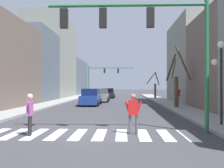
% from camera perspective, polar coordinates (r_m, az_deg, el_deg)
% --- Properties ---
extents(ground_plane, '(240.00, 240.00, 0.00)m').
position_cam_1_polar(ground_plane, '(11.77, -4.59, -10.27)').
color(ground_plane, '#38383D').
extents(building_row_left, '(6.00, 60.00, 13.17)m').
position_cam_1_polar(building_row_left, '(37.18, -16.36, 4.30)').
color(building_row_left, '#66564C').
rests_on(building_row_left, ground_plane).
extents(crosswalk_stripes, '(8.55, 2.60, 0.01)m').
position_cam_1_polar(crosswalk_stripes, '(11.10, -5.03, -10.87)').
color(crosswalk_stripes, white).
rests_on(crosswalk_stripes, ground_plane).
extents(traffic_signal_near, '(6.91, 0.28, 5.91)m').
position_cam_1_polar(traffic_signal_near, '(11.58, 7.30, 11.43)').
color(traffic_signal_near, '#236038').
rests_on(traffic_signal_near, ground_plane).
extents(traffic_signal_far, '(8.51, 0.28, 5.70)m').
position_cam_1_polar(traffic_signal_far, '(48.75, -1.98, 2.27)').
color(traffic_signal_far, '#236038').
rests_on(traffic_signal_far, ground_plane).
extents(street_lamp_right_corner, '(0.95, 0.36, 4.04)m').
position_cam_1_polar(street_lamp_right_corner, '(13.71, 22.69, 3.83)').
color(street_lamp_right_corner, black).
rests_on(street_lamp_right_corner, sidewalk_right).
extents(car_driving_away_lane, '(1.97, 4.77, 1.71)m').
position_cam_1_polar(car_driving_away_lane, '(26.96, -4.66, -2.94)').
color(car_driving_away_lane, navy).
rests_on(car_driving_away_lane, ground_plane).
extents(car_parked_right_near, '(2.10, 4.23, 1.63)m').
position_cam_1_polar(car_parked_right_near, '(32.53, -2.51, -2.56)').
color(car_parked_right_near, gray).
rests_on(car_parked_right_near, ground_plane).
extents(car_driving_toward_lane, '(2.21, 4.58, 1.58)m').
position_cam_1_polar(car_driving_toward_lane, '(42.25, -0.88, -2.06)').
color(car_driving_toward_lane, black).
rests_on(car_driving_toward_lane, ground_plane).
extents(pedestrian_on_left_sidewalk, '(0.56, 0.65, 1.78)m').
position_cam_1_polar(pedestrian_on_left_sidewalk, '(26.57, 14.06, -2.10)').
color(pedestrian_on_left_sidewalk, '#7A705B').
rests_on(pedestrian_on_left_sidewalk, sidewalk_right).
extents(pedestrian_crossing_street, '(0.30, 0.73, 1.70)m').
position_cam_1_polar(pedestrian_crossing_street, '(11.18, -17.43, -5.59)').
color(pedestrian_crossing_street, black).
rests_on(pedestrian_crossing_street, ground_plane).
extents(pedestrian_near_right_corner, '(0.73, 0.28, 1.69)m').
position_cam_1_polar(pedestrian_near_right_corner, '(11.01, 4.65, -5.73)').
color(pedestrian_near_right_corner, '#4C4C51').
rests_on(pedestrian_near_right_corner, ground_plane).
extents(street_tree_left_mid, '(2.08, 2.59, 5.36)m').
position_cam_1_polar(street_tree_left_mid, '(23.58, 13.98, 0.89)').
color(street_tree_left_mid, brown).
rests_on(street_tree_left_mid, sidewalk_right).
extents(street_tree_right_far, '(2.06, 2.28, 3.90)m').
position_cam_1_polar(street_tree_right_far, '(39.12, 9.38, -0.63)').
color(street_tree_right_far, brown).
rests_on(street_tree_right_far, sidewalk_right).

